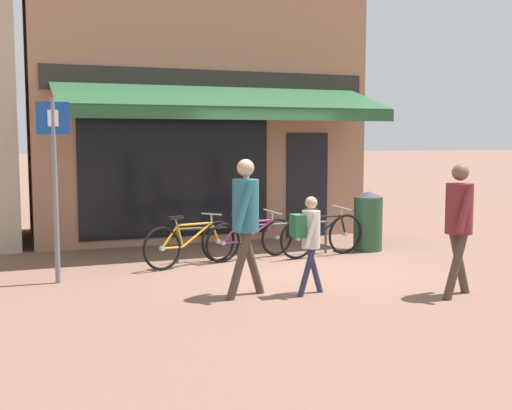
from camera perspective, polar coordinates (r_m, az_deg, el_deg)
The scene contains 11 objects.
ground_plane at distance 9.92m, azimuth 3.98°, elevation -5.68°, with size 160.00×160.00×0.00m, color brown.
shop_front at distance 13.78m, azimuth -5.69°, elevation 10.65°, with size 6.58×4.61×6.28m.
bike_rack_rail at distance 10.70m, azimuth -0.11°, elevation -2.30°, with size 2.75×0.04×0.57m.
bicycle_orange at distance 10.11m, azimuth -5.83°, elevation -3.38°, with size 1.66×0.73×0.81m.
bicycle_purple at distance 10.60m, azimuth -0.49°, elevation -2.97°, with size 1.70×0.58×0.80m.
bicycle_black at distance 10.89m, azimuth 5.88°, elevation -2.64°, with size 1.68×0.52×0.85m.
pedestrian_adult at distance 8.03m, azimuth -0.94°, elevation -0.60°, with size 0.59×0.57×1.75m.
pedestrian_child at distance 8.18m, azimuth 4.71°, elevation -2.48°, with size 0.47×0.38×1.27m.
pedestrian_second_adult at distance 8.43m, azimuth 17.60°, elevation -0.91°, with size 0.57×0.58×1.70m.
litter_bin at distance 11.61m, azimuth 9.92°, elevation -1.39°, with size 0.52×0.52×1.06m.
parking_sign at distance 9.15m, azimuth -17.47°, elevation 2.90°, with size 0.44×0.07×2.55m.
Camera 1 is at (-4.07, -8.82, 2.00)m, focal length 45.00 mm.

